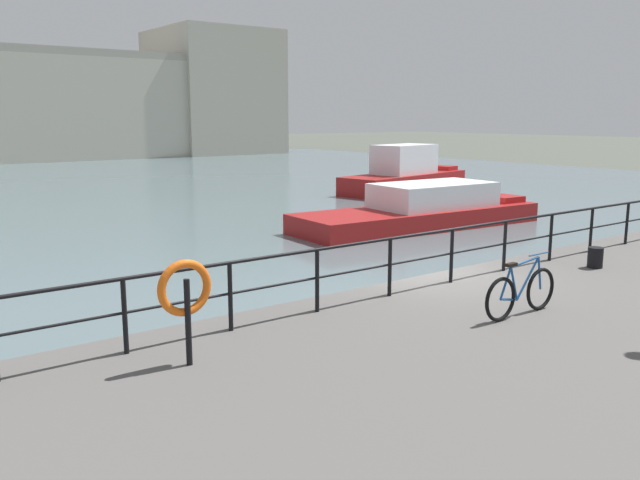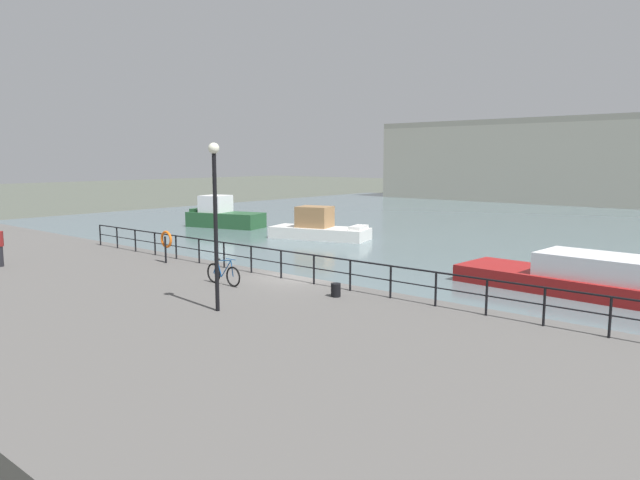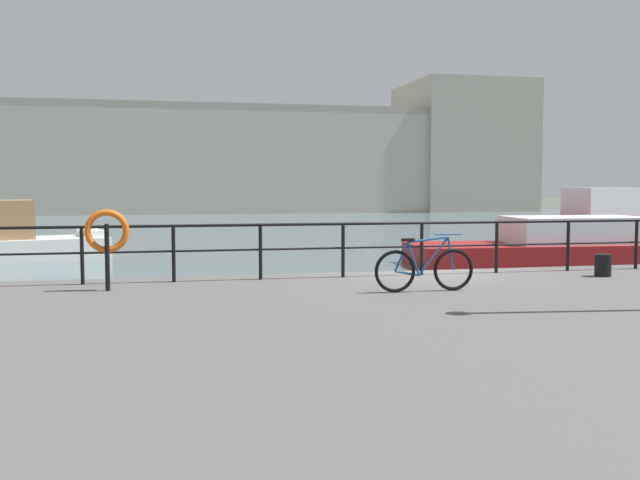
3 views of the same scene
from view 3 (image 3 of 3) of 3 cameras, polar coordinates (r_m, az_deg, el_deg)
ground_plane at (r=15.79m, az=7.96°, el=-5.72°), size 240.00×240.00×0.00m
water_basin at (r=45.17m, az=-5.57°, el=0.86°), size 80.00×60.00×0.01m
quay_promenade at (r=10.00m, az=21.30°, el=-9.16°), size 56.00×13.00×0.93m
harbor_building at (r=74.17m, az=-3.81°, el=6.25°), size 64.69×12.49×13.38m
moored_small_launch at (r=28.78m, az=-23.08°, el=-0.02°), size 7.09×4.13×2.18m
moored_harbor_tender at (r=38.18m, az=21.41°, el=1.37°), size 8.92×4.12×2.58m
moored_blue_motorboat at (r=26.56m, az=18.39°, el=-0.42°), size 10.16×3.63×1.63m
quay_railing at (r=14.78m, az=7.95°, el=0.12°), size 26.18×0.07×1.08m
parked_bicycle at (r=12.53m, az=8.15°, el=-2.24°), size 1.77×0.09×0.98m
mooring_bollard at (r=15.51m, az=21.23°, el=-1.86°), size 0.32×0.32×0.44m
life_ring_stand at (r=13.01m, az=-16.31°, el=0.46°), size 0.75×0.16×1.40m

